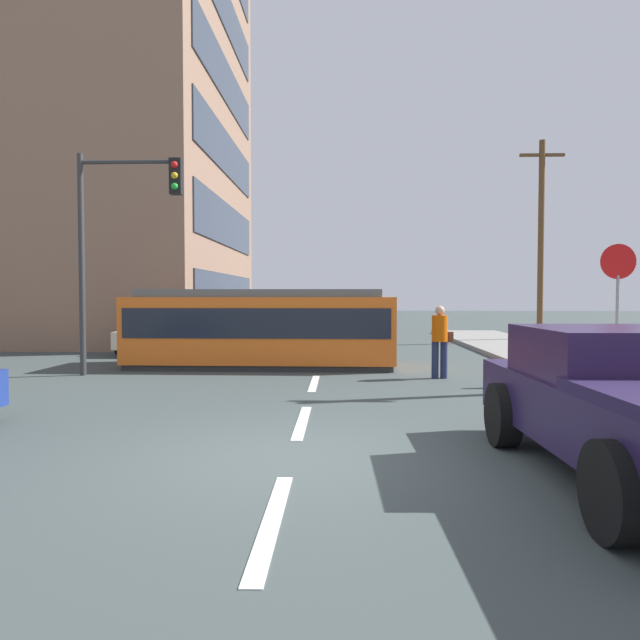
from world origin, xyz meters
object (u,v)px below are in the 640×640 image
object	(u,v)px
pedestrian_crossing	(440,337)
parked_sedan_mid	(162,334)
parked_sedan_far	(201,324)
stop_sign	(618,282)
traffic_light_mast	(120,222)
streetcar_tram	(262,327)
utility_pole_mid	(541,237)
city_bus	(300,319)

from	to	relation	value
pedestrian_crossing	parked_sedan_mid	xyz separation A→B (m)	(-8.30, 6.18, -0.32)
pedestrian_crossing	parked_sedan_far	distance (m)	15.63
stop_sign	traffic_light_mast	xyz separation A→B (m)	(-11.21, 0.85, 1.45)
streetcar_tram	utility_pole_mid	distance (m)	14.00
city_bus	traffic_light_mast	world-z (taller)	traffic_light_mast
city_bus	parked_sedan_far	distance (m)	6.36
traffic_light_mast	utility_pole_mid	size ratio (longest dim) A/B	0.64
parked_sedan_mid	pedestrian_crossing	bearing A→B (deg)	-36.65
stop_sign	traffic_light_mast	distance (m)	11.33
streetcar_tram	parked_sedan_far	distance (m)	11.64
parked_sedan_far	utility_pole_mid	bearing A→B (deg)	-7.51
city_bus	traffic_light_mast	bearing A→B (deg)	-112.99
parked_sedan_far	traffic_light_mast	xyz separation A→B (m)	(1.08, -12.83, 3.02)
pedestrian_crossing	stop_sign	bearing A→B (deg)	-9.37
city_bus	parked_sedan_far	size ratio (longest dim) A/B	1.25
parked_sedan_mid	stop_sign	distance (m)	13.90
parked_sedan_far	traffic_light_mast	world-z (taller)	traffic_light_mast
streetcar_tram	parked_sedan_mid	world-z (taller)	streetcar_tram
streetcar_tram	stop_sign	size ratio (longest dim) A/B	2.44
parked_sedan_mid	traffic_light_mast	bearing A→B (deg)	-82.18
city_bus	parked_sedan_mid	xyz separation A→B (m)	(-4.47, -2.67, -0.40)
city_bus	stop_sign	bearing A→B (deg)	-51.39
streetcar_tram	traffic_light_mast	bearing A→B (deg)	-147.51
parked_sedan_far	traffic_light_mast	distance (m)	13.23
streetcar_tram	utility_pole_mid	xyz separation A→B (m)	(10.27, 8.95, 3.22)
city_bus	parked_sedan_far	xyz separation A→B (m)	(-4.73, 4.22, -0.40)
utility_pole_mid	streetcar_tram	bearing A→B (deg)	-138.93
city_bus	traffic_light_mast	size ratio (longest dim) A/B	0.98
parked_sedan_far	stop_sign	distance (m)	18.46
parked_sedan_mid	utility_pole_mid	size ratio (longest dim) A/B	0.50
city_bus	pedestrian_crossing	size ratio (longest dim) A/B	3.09
utility_pole_mid	parked_sedan_far	bearing A→B (deg)	172.49
streetcar_tram	city_bus	world-z (taller)	streetcar_tram
pedestrian_crossing	parked_sedan_far	xyz separation A→B (m)	(-8.57, 13.07, -0.32)
city_bus	utility_pole_mid	xyz separation A→B (m)	(9.72, 2.32, 3.27)
pedestrian_crossing	parked_sedan_mid	bearing A→B (deg)	143.35
streetcar_tram	traffic_light_mast	xyz separation A→B (m)	(-3.11, -1.98, 2.57)
utility_pole_mid	stop_sign	bearing A→B (deg)	-100.43
streetcar_tram	pedestrian_crossing	size ratio (longest dim) A/B	4.22
parked_sedan_mid	utility_pole_mid	bearing A→B (deg)	19.36
parked_sedan_mid	parked_sedan_far	size ratio (longest dim) A/B	1.00
pedestrian_crossing	parked_sedan_far	bearing A→B (deg)	123.25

